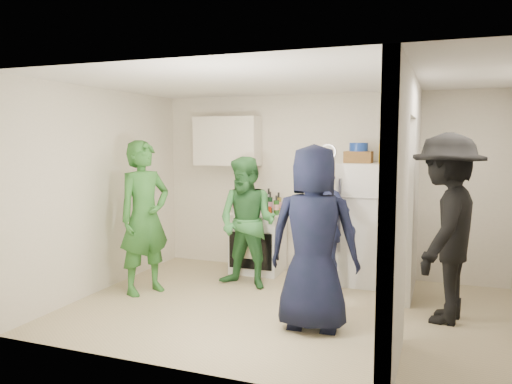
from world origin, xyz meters
TOP-DOWN VIEW (x-y plane):
  - floor at (0.00, 0.00)m, footprint 4.80×4.80m
  - wall_back at (0.00, 1.70)m, footprint 4.80×0.00m
  - wall_front at (0.00, -1.70)m, footprint 4.80×0.00m
  - wall_left at (-2.40, 0.00)m, footprint 0.00×3.40m
  - ceiling at (0.00, 0.00)m, footprint 4.80×4.80m
  - partition_pier_back at (1.20, 1.10)m, footprint 0.12×1.20m
  - partition_pier_front at (1.20, -1.10)m, footprint 0.12×1.20m
  - partition_header at (1.20, 0.00)m, footprint 0.12×1.00m
  - stove at (-0.87, 1.37)m, footprint 0.71×0.59m
  - upper_cabinet at (-1.40, 1.52)m, footprint 0.95×0.34m
  - fridge at (0.61, 1.34)m, footprint 0.65×0.63m
  - wicker_basket at (0.51, 1.39)m, footprint 0.35×0.25m
  - blue_bowl at (0.51, 1.39)m, footprint 0.24×0.24m
  - yellow_cup_stack_top at (0.83, 1.24)m, footprint 0.09×0.09m
  - wall_clock at (0.05, 1.68)m, footprint 0.22×0.02m
  - spice_shelf at (0.00, 1.65)m, footprint 0.35×0.08m
  - yellow_cup_stack_stove at (-0.99, 1.15)m, footprint 0.09×0.09m
  - red_cup at (-0.65, 1.17)m, footprint 0.09×0.09m
  - person_green_left at (-1.83, -0.01)m, footprint 0.69×0.81m
  - person_green_center at (-0.74, 0.64)m, footprint 0.89×0.74m
  - person_denim at (0.20, 0.76)m, footprint 1.01×0.76m
  - person_navy at (0.39, -0.45)m, footprint 0.93×0.64m
  - person_nook at (1.60, 0.26)m, footprint 0.98×1.38m
  - bottle_a at (-1.17, 1.49)m, footprint 0.06×0.06m
  - bottle_b at (-1.04, 1.29)m, footprint 0.08×0.08m
  - bottle_c at (-0.96, 1.54)m, footprint 0.07×0.07m
  - bottle_d at (-0.87, 1.32)m, footprint 0.08×0.08m
  - bottle_e at (-0.78, 1.57)m, footprint 0.08×0.08m
  - bottle_f at (-0.69, 1.38)m, footprint 0.07×0.07m
  - bottle_g at (-0.60, 1.49)m, footprint 0.08×0.08m
  - bottle_h at (-1.17, 1.24)m, footprint 0.06×0.06m
  - bottle_i at (-0.80, 1.48)m, footprint 0.07×0.07m
  - bottle_j at (-0.57, 1.28)m, footprint 0.08×0.08m

SIDE VIEW (x-z plane):
  - floor at x=0.00m, z-range 0.00..0.00m
  - stove at x=-0.87m, z-range 0.00..0.85m
  - fridge at x=0.61m, z-range 0.00..1.57m
  - person_denim at x=0.20m, z-range 0.00..1.59m
  - person_green_center at x=-0.74m, z-range 0.00..1.66m
  - red_cup at x=-0.65m, z-range 0.85..0.97m
  - person_navy at x=0.39m, z-range 0.00..1.83m
  - person_green_left at x=-1.83m, z-range 0.00..1.86m
  - yellow_cup_stack_stove at x=-0.99m, z-range 0.85..1.10m
  - person_nook at x=1.60m, z-range 0.00..1.94m
  - bottle_j at x=-0.57m, z-range 0.85..1.11m
  - bottle_a at x=-1.17m, z-range 0.85..1.11m
  - bottle_g at x=-0.60m, z-range 0.85..1.13m
  - bottle_d at x=-0.87m, z-range 0.85..1.14m
  - bottle_i at x=-0.80m, z-range 0.85..1.14m
  - bottle_f at x=-0.69m, z-range 0.85..1.15m
  - bottle_h at x=-1.17m, z-range 0.85..1.15m
  - bottle_b at x=-1.04m, z-range 0.85..1.16m
  - bottle_c at x=-0.96m, z-range 0.85..1.17m
  - bottle_e at x=-0.78m, z-range 0.85..1.18m
  - wall_back at x=0.00m, z-range -1.15..3.65m
  - wall_front at x=0.00m, z-range -1.15..3.65m
  - wall_left at x=-2.40m, z-range -0.45..2.95m
  - partition_pier_back at x=1.20m, z-range 0.00..2.50m
  - partition_pier_front at x=1.20m, z-range 0.00..2.50m
  - spice_shelf at x=0.00m, z-range 1.34..1.36m
  - wicker_basket at x=0.51m, z-range 1.57..1.72m
  - yellow_cup_stack_top at x=0.83m, z-range 1.57..1.82m
  - wall_clock at x=0.05m, z-range 1.59..1.81m
  - blue_bowl at x=0.51m, z-range 1.72..1.83m
  - upper_cabinet at x=-1.40m, z-range 1.50..2.20m
  - partition_header at x=1.20m, z-range 2.10..2.50m
  - ceiling at x=0.00m, z-range 2.50..2.50m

